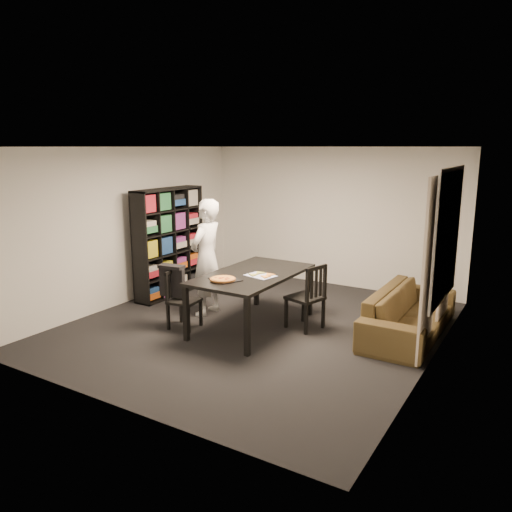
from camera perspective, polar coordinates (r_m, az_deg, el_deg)
The scene contains 16 objects.
room at distance 7.13m, azimuth -0.00°, elevation 1.88°, with size 5.01×5.51×2.61m.
window_pane at distance 6.79m, azimuth 21.06°, elevation 2.22°, with size 0.02×1.40×1.60m, color black.
window_frame at distance 6.79m, azimuth 21.02°, elevation 2.22°, with size 0.03×1.52×1.72m, color white.
curtain_left at distance 6.37m, azimuth 19.21°, elevation -1.49°, with size 0.03×0.70×2.25m, color beige.
curtain_right at distance 7.37m, azimuth 20.94°, elevation 0.20°, with size 0.03×0.70×2.25m, color beige.
bookshelf at distance 8.93m, azimuth -9.89°, elevation 1.56°, with size 0.35×1.50×1.90m, color black.
dining_table at distance 7.22m, azimuth -0.41°, elevation -2.52°, with size 1.09×1.96×0.82m.
chair_left at distance 7.37m, azimuth -8.77°, elevation -4.41°, with size 0.44×0.44×0.86m.
chair_right at distance 7.21m, azimuth 6.19°, elevation -4.23°, with size 0.55×0.55×0.96m.
draped_jacket at distance 7.37m, azimuth -9.59°, elevation -2.66°, with size 0.40×0.21×0.47m.
person at distance 7.79m, azimuth -5.68°, elevation -0.18°, with size 0.67×0.44×1.83m, color silver.
baking_tray at distance 6.85m, azimuth -3.53°, elevation -2.67°, with size 0.40×0.32×0.01m, color black.
pepperoni_pizza at distance 6.79m, azimuth -3.81°, elevation -2.64°, with size 0.35×0.35×0.03m.
kitchen_towel at distance 7.04m, azimuth 0.51°, elevation -2.26°, with size 0.40×0.30×0.01m, color silver.
pizza_slices at distance 7.05m, azimuth 0.67°, elevation -2.14°, with size 0.37×0.31×0.01m, color gold, non-canonical shape.
sofa at distance 7.37m, azimuth 17.15°, elevation -6.20°, with size 2.19×0.86×0.64m, color #403119.
Camera 1 is at (3.63, -6.00, 2.61)m, focal length 35.00 mm.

